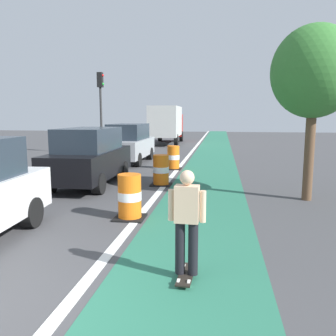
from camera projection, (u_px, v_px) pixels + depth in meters
bike_lane_strip at (210, 171)px, 15.58m from camera, size 2.50×80.00×0.01m
lane_divider_stripe at (176, 170)px, 15.81m from camera, size 0.20×80.00×0.01m
skateboarder_on_lane at (187, 221)px, 5.23m from camera, size 0.57×0.81×1.69m
parked_suv_second at (89, 156)px, 12.43m from camera, size 1.95×4.62×2.04m
parked_suv_third at (129, 143)px, 18.36m from camera, size 1.94×4.61×2.04m
traffic_barrel_front at (130, 197)px, 8.40m from camera, size 0.73×0.73×1.09m
traffic_barrel_mid at (161, 170)px, 12.44m from camera, size 0.73×0.73×1.09m
traffic_barrel_back at (173, 158)px, 16.15m from camera, size 0.73×0.73×1.09m
delivery_truck_down_block at (167, 123)px, 30.52m from camera, size 2.55×7.67×3.23m
traffic_light_corner at (101, 99)px, 21.66m from camera, size 0.41×0.32×5.10m
street_tree_sidewalk at (314, 73)px, 9.80m from camera, size 2.40×2.40×5.00m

